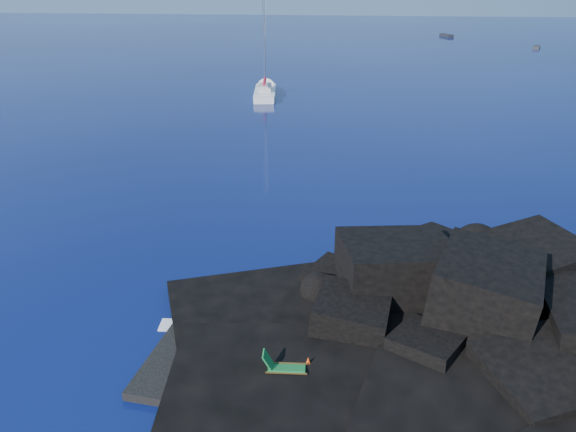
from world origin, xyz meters
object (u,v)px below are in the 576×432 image
distant_boat_a (446,36)px  sunbather (277,375)px  marker_cone (308,363)px  distant_boat_b (536,48)px  sailboat (265,96)px  deck_chair (287,364)px

distant_boat_a → sunbather: bearing=-120.7°
marker_cone → distant_boat_b: bearing=70.6°
sailboat → sunbather: bearing=-87.8°
distant_boat_a → marker_cone: bearing=-120.2°
sunbather → marker_cone: size_ratio=3.11×
sunbather → marker_cone: bearing=26.5°
distant_boat_b → marker_cone: bearing=-90.8°
sailboat → sunbather: 53.57m
sailboat → deck_chair: 53.41m
distant_boat_a → distant_boat_b: bearing=-75.7°
marker_cone → distant_boat_b: size_ratio=0.14×
sailboat → distant_boat_a: (32.51, 76.55, 0.00)m
sunbather → distant_boat_b: 114.37m
deck_chair → distant_boat_b: size_ratio=0.39×
marker_cone → distant_boat_a: (22.64, 128.72, -0.63)m
sailboat → deck_chair: size_ratio=8.06×
deck_chair → sunbather: size_ratio=0.92×
sunbather → sailboat: bearing=94.3°
sailboat → distant_boat_a: sailboat is taller
deck_chair → marker_cone: size_ratio=2.87×
sailboat → distant_boat_b: sailboat is taller
sunbather → marker_cone: 1.30m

